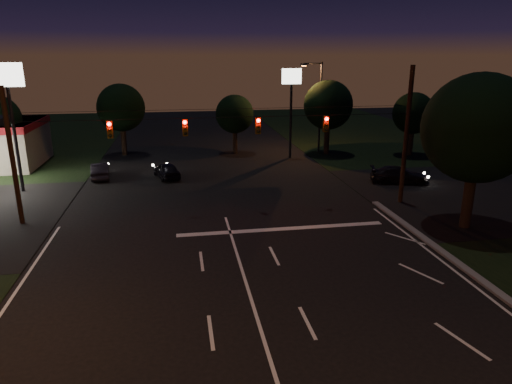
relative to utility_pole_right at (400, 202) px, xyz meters
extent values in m
plane|color=black|center=(-12.00, -15.00, 0.00)|extent=(140.00, 140.00, 0.00)
cube|color=black|center=(8.00, 1.00, 0.00)|extent=(20.00, 16.00, 0.02)
cube|color=silver|center=(-9.00, -3.50, 0.01)|extent=(12.00, 0.50, 0.01)
cylinder|color=black|center=(0.00, 0.00, 0.00)|extent=(0.30, 0.30, 9.00)
cylinder|color=black|center=(-24.00, 0.00, 0.00)|extent=(0.28, 0.28, 8.00)
cylinder|color=black|center=(-12.00, 0.00, 6.00)|extent=(24.00, 0.03, 0.03)
cylinder|color=black|center=(-12.00, 0.00, 6.50)|extent=(24.00, 0.02, 0.02)
cube|color=#3F3307|center=(-18.50, 0.00, 5.45)|extent=(0.32, 0.26, 1.00)
sphere|color=#FF0705|center=(-18.50, -0.16, 5.78)|extent=(0.22, 0.22, 0.22)
sphere|color=black|center=(-18.50, -0.16, 5.45)|extent=(0.20, 0.20, 0.20)
sphere|color=black|center=(-18.50, -0.16, 5.12)|extent=(0.20, 0.20, 0.20)
cube|color=#3F3307|center=(-14.20, 0.00, 5.45)|extent=(0.32, 0.26, 1.00)
sphere|color=#FF0705|center=(-14.20, -0.16, 5.78)|extent=(0.22, 0.22, 0.22)
sphere|color=black|center=(-14.20, -0.16, 5.45)|extent=(0.20, 0.20, 0.20)
sphere|color=black|center=(-14.20, -0.16, 5.12)|extent=(0.20, 0.20, 0.20)
cube|color=#3F3307|center=(-9.80, 0.00, 5.45)|extent=(0.32, 0.26, 1.00)
sphere|color=#FF0705|center=(-9.80, -0.16, 5.78)|extent=(0.22, 0.22, 0.22)
sphere|color=black|center=(-9.80, -0.16, 5.45)|extent=(0.20, 0.20, 0.20)
sphere|color=black|center=(-9.80, -0.16, 5.12)|extent=(0.20, 0.20, 0.20)
cube|color=#3F3307|center=(-5.50, 0.00, 5.45)|extent=(0.32, 0.26, 1.00)
sphere|color=#FF0705|center=(-5.50, -0.16, 5.78)|extent=(0.22, 0.22, 0.22)
sphere|color=black|center=(-5.50, -0.16, 5.45)|extent=(0.20, 0.20, 0.20)
sphere|color=black|center=(-5.50, -0.16, 5.12)|extent=(0.20, 0.20, 0.20)
cylinder|color=black|center=(-26.00, 7.00, 3.75)|extent=(0.24, 0.24, 7.50)
cube|color=white|center=(-26.00, 7.00, 8.30)|extent=(2.20, 0.30, 1.60)
cylinder|color=black|center=(-4.00, 15.00, 3.50)|extent=(0.24, 0.24, 7.00)
cube|color=white|center=(-4.00, 15.00, 7.70)|extent=(1.80, 0.30, 1.40)
cylinder|color=black|center=(-0.50, 17.00, 4.50)|extent=(0.20, 0.20, 9.00)
cylinder|color=black|center=(-1.40, 17.00, 8.80)|extent=(1.80, 0.12, 0.12)
cube|color=black|center=(-2.30, 17.00, 8.70)|extent=(0.60, 0.35, 0.22)
cube|color=orange|center=(-2.30, 17.00, 8.58)|extent=(0.45, 0.25, 0.04)
cylinder|color=black|center=(1.50, -5.00, 2.00)|extent=(0.60, 0.60, 4.00)
sphere|color=black|center=(1.50, -5.00, 5.76)|extent=(6.00, 6.00, 6.00)
sphere|color=black|center=(2.10, -4.55, 5.58)|extent=(4.50, 4.50, 4.50)
sphere|color=black|center=(0.90, -4.70, 5.62)|extent=(4.20, 4.20, 4.20)
cylinder|color=black|center=(-30.00, 15.00, 1.50)|extent=(0.49, 0.49, 3.00)
sphere|color=black|center=(-29.58, 15.32, 4.19)|extent=(3.15, 3.15, 3.15)
cylinder|color=black|center=(-20.00, 19.00, 1.62)|extent=(0.52, 0.52, 3.25)
sphere|color=black|center=(-20.00, 19.00, 4.68)|extent=(4.60, 4.60, 4.60)
sphere|color=black|center=(-19.54, 19.34, 4.54)|extent=(3.45, 3.45, 3.45)
sphere|color=black|center=(-20.46, 19.23, 4.58)|extent=(3.22, 3.22, 3.22)
cylinder|color=black|center=(-9.00, 18.00, 1.38)|extent=(0.47, 0.47, 2.75)
sphere|color=black|center=(-9.00, 18.00, 3.96)|extent=(3.80, 3.80, 3.80)
sphere|color=black|center=(-8.62, 18.28, 3.85)|extent=(2.85, 2.85, 2.85)
sphere|color=black|center=(-9.38, 18.19, 3.87)|extent=(2.66, 2.66, 2.66)
cylinder|color=black|center=(0.00, 16.00, 1.70)|extent=(0.53, 0.53, 3.40)
sphere|color=black|center=(0.00, 16.00, 4.90)|extent=(4.80, 4.80, 4.80)
sphere|color=black|center=(0.48, 16.36, 4.75)|extent=(3.60, 3.60, 3.60)
sphere|color=black|center=(-0.48, 16.24, 4.79)|extent=(3.36, 3.36, 3.36)
cylinder|color=black|center=(8.00, 14.00, 1.45)|extent=(0.48, 0.48, 2.90)
sphere|color=black|center=(8.00, 14.00, 4.18)|extent=(4.00, 4.00, 4.00)
sphere|color=black|center=(8.40, 14.30, 4.06)|extent=(3.00, 3.00, 3.00)
sphere|color=black|center=(7.60, 14.20, 4.09)|extent=(2.80, 2.80, 2.80)
imported|color=black|center=(-15.70, 9.20, 0.63)|extent=(2.50, 3.99, 1.27)
imported|color=black|center=(-21.00, 10.04, 0.63)|extent=(1.81, 3.94, 1.25)
imported|color=black|center=(2.19, 4.56, 0.64)|extent=(4.75, 2.93, 1.29)
camera|label=1|loc=(-14.60, -27.35, 9.57)|focal=32.00mm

